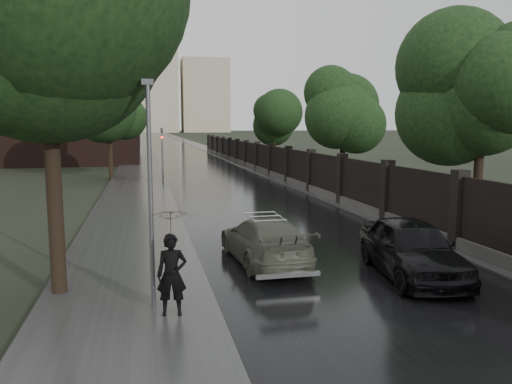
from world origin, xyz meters
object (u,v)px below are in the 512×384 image
volga_sedan (265,240)px  car_right_near (411,248)px  tree_right_a (482,105)px  lamp_post (150,194)px  tree_right_c (274,117)px  traffic_light (162,151)px  pedestrian_umbrella (171,231)px  tree_left_far (109,111)px  tree_right_b (343,113)px  tree_left_near (45,24)px

volga_sedan → car_right_near: car_right_near is taller
tree_right_a → lamp_post: bearing=-153.3°
tree_right_c → traffic_light: size_ratio=1.75×
pedestrian_umbrella → tree_left_far: bearing=101.5°
tree_right_a → car_right_near: 8.93m
traffic_light → tree_right_b: bearing=-14.2°
traffic_light → car_right_near: bearing=-75.2°
tree_left_far → traffic_light: size_ratio=1.85×
tree_left_far → lamp_post: (2.60, -28.50, -2.57)m
car_right_near → pedestrian_umbrella: pedestrian_umbrella is taller
traffic_light → volga_sedan: (2.30, -19.95, -1.71)m
tree_right_b → lamp_post: size_ratio=1.37×
tree_left_far → volga_sedan: (6.00, -24.95, -4.56)m
lamp_post → tree_right_c: bearing=71.5°
tree_left_near → volga_sedan: 8.27m
tree_left_far → lamp_post: tree_left_far is taller
tree_left_near → volga_sedan: (5.60, 2.05, -5.73)m
tree_left_far → tree_right_a: bearing=-54.8°
tree_right_a → tree_left_far: bearing=125.2°
tree_left_near → tree_right_c: bearing=67.8°
tree_right_c → car_right_near: size_ratio=1.49×
tree_left_near → traffic_light: bearing=81.5°
tree_left_far → tree_right_b: bearing=-27.3°
lamp_post → pedestrian_umbrella: size_ratio=1.88×
tree_right_c → car_right_near: 37.96m
tree_right_b → lamp_post: (-12.90, -20.50, -2.28)m
tree_right_b → traffic_light: (-11.80, 2.99, -2.55)m
tree_left_far → car_right_near: size_ratio=1.57×
tree_right_a → tree_right_c: 32.00m
tree_left_near → pedestrian_umbrella: tree_left_near is taller
tree_left_near → tree_left_far: tree_left_near is taller
car_right_near → tree_right_c: bearing=88.9°
tree_left_near → tree_right_b: 24.31m
tree_left_near → tree_right_a: bearing=18.3°
tree_right_c → lamp_post: 40.67m
tree_left_near → pedestrian_umbrella: 5.55m
tree_left_far → traffic_light: 6.84m
tree_left_near → tree_right_b: size_ratio=1.31×
tree_right_b → traffic_light: 12.44m
tree_left_near → tree_right_b: (15.10, 19.00, -1.47)m
tree_left_near → car_right_near: 10.78m
tree_left_near → lamp_post: 4.60m
tree_right_c → pedestrian_umbrella: (-12.51, -39.10, -2.98)m
tree_left_far → lamp_post: 28.73m
tree_right_b → volga_sedan: bearing=-119.3°
pedestrian_umbrella → traffic_light: bearing=93.9°
tree_right_c → volga_sedan: 36.47m
traffic_light → tree_right_a: bearing=-55.2°
tree_right_c → volga_sedan: size_ratio=1.49×
tree_left_far → traffic_light: (3.70, -5.01, -2.84)m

